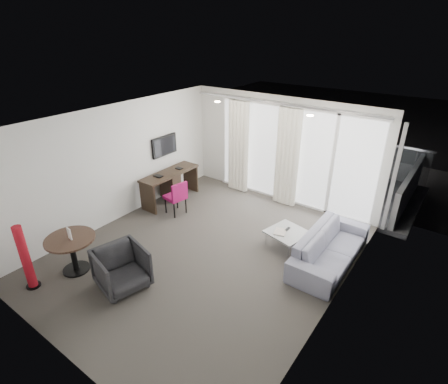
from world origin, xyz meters
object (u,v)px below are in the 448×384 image
Objects in this scene: red_lamp at (25,258)px; sofa at (330,248)px; coffee_table at (287,239)px; desk_chair at (175,197)px; round_table at (73,254)px; desk at (171,186)px; rattan_chair_b at (357,187)px; rattan_chair_a at (327,175)px; tub_armchair at (122,269)px.

red_lamp is 5.34m from sofa.
sofa is at bearing -0.78° from coffee_table.
round_table is (-0.01, -2.66, -0.07)m from desk_chair.
desk is 3.80m from red_lamp.
rattan_chair_b reaches higher than coffee_table.
round_table is (0.55, -3.08, -0.04)m from desk.
red_lamp is 4.75m from coffee_table.
coffee_table is 0.34× the size of sofa.
rattan_chair_a is (2.41, 3.31, 0.02)m from desk_chair.
red_lamp reaches higher than desk.
rattan_chair_b is at bearing 8.08° from sofa.
tub_armchair is (1.26, 0.93, -0.23)m from red_lamp.
tub_armchair is (1.06, 0.23, 0.02)m from round_table.
rattan_chair_a is (1.36, 5.74, 0.07)m from tub_armchair.
red_lamp is (0.34, -3.78, 0.22)m from desk.
sofa is 2.48× the size of rattan_chair_a.
desk is at bearing -158.04° from rattan_chair_a.
red_lamp is at bearing -128.92° from coffee_table.
rattan_chair_b is at bearing 36.13° from desk.
desk_chair is 4.09m from rattan_chair_a.
sofa is at bearing -29.22° from tub_armchair.
desk_chair is at bearing -148.26° from rattan_chair_a.
rattan_chair_b is (0.49, 2.88, 0.21)m from coffee_table.
rattan_chair_a is at bearing 0.99° from tub_armchair.
desk is at bearing 95.21° from red_lamp.
sofa is at bearing 43.49° from red_lamp.
rattan_chair_a is at bearing 68.53° from red_lamp.
desk is 0.76× the size of sofa.
desk_chair is 0.96× the size of round_table.
coffee_table is (2.97, 3.68, -0.44)m from red_lamp.
tub_armchair is 6.04m from rattan_chair_b.
red_lamp reaches higher than sofa.
red_lamp is at bearing -83.61° from desk_chair.
rattan_chair_b is at bearing 60.97° from round_table.
coffee_table is 0.91m from sofa.
sofa reaches higher than coffee_table.
desk_chair is 1.04× the size of tub_armchair.
rattan_chair_a is (2.42, 5.97, 0.09)m from round_table.
desk reaches higher than tub_armchair.
round_table reaches higher than sofa.
desk_chair is 1.12× the size of rattan_chair_b.
sofa is (3.87, 3.67, -0.29)m from red_lamp.
sofa is at bearing -89.62° from rattan_chair_a.
tub_armchair is at bearing -121.82° from coffee_table.
round_table is 6.44m from rattan_chair_a.
red_lamp is 1.38× the size of rattan_chair_a.
rattan_chair_b is (3.80, 2.78, -0.01)m from desk.
rattan_chair_b is at bearing 54.69° from desk_chair.
red_lamp reaches higher than tub_armchair.
red_lamp is (-0.21, -0.70, 0.25)m from round_table.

